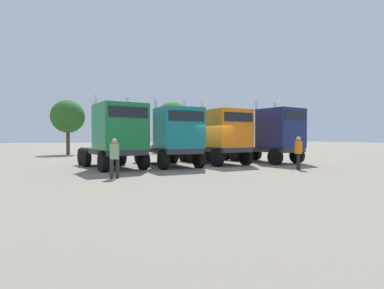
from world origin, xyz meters
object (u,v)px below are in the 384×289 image
(semi_truck_teal, at_px, (173,137))
(semi_truck_orange, at_px, (222,136))
(semi_truck_green, at_px, (117,135))
(semi_truck_navy, at_px, (273,135))
(visitor_in_hivis, at_px, (299,150))
(visitor_with_camera, at_px, (115,155))

(semi_truck_teal, height_order, semi_truck_orange, semi_truck_orange)
(semi_truck_green, relative_size, semi_truck_navy, 0.94)
(semi_truck_navy, relative_size, visitor_in_hivis, 3.61)
(visitor_in_hivis, bearing_deg, semi_truck_green, 24.98)
(semi_truck_teal, bearing_deg, visitor_with_camera, -47.91)
(semi_truck_green, height_order, semi_truck_navy, semi_truck_navy)
(semi_truck_teal, relative_size, visitor_in_hivis, 3.52)
(semi_truck_teal, height_order, visitor_with_camera, semi_truck_teal)
(semi_truck_orange, height_order, semi_truck_navy, semi_truck_navy)
(semi_truck_orange, relative_size, semi_truck_navy, 0.90)
(semi_truck_green, bearing_deg, visitor_in_hivis, 55.56)
(semi_truck_orange, distance_m, visitor_in_hivis, 5.20)
(semi_truck_green, xyz_separation_m, semi_truck_teal, (3.36, -0.09, -0.11))
(semi_truck_navy, bearing_deg, semi_truck_orange, -105.48)
(semi_truck_green, distance_m, semi_truck_navy, 10.74)
(semi_truck_navy, bearing_deg, semi_truck_green, -100.91)
(semi_truck_teal, distance_m, visitor_with_camera, 5.83)
(semi_truck_orange, bearing_deg, semi_truck_green, -92.74)
(visitor_in_hivis, relative_size, visitor_with_camera, 1.06)
(semi_truck_orange, height_order, visitor_in_hivis, semi_truck_orange)
(semi_truck_orange, bearing_deg, semi_truck_navy, 80.09)
(semi_truck_teal, bearing_deg, visitor_in_hivis, 51.66)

